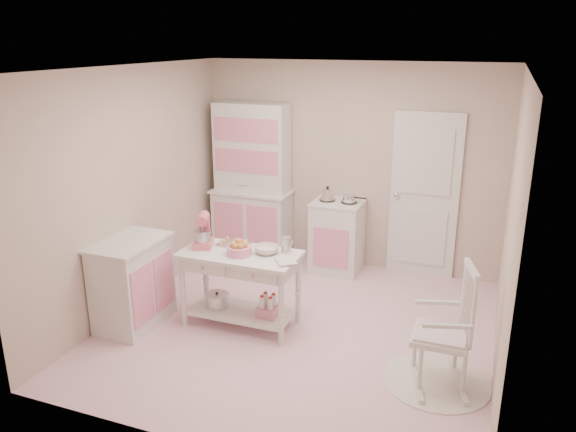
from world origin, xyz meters
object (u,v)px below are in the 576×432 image
(hutch, at_px, (251,182))
(base_cabinet, at_px, (133,283))
(stove, at_px, (337,236))
(bread_basket, at_px, (239,250))
(work_table, at_px, (241,289))
(rocking_chair, at_px, (442,326))
(stand_mixer, at_px, (203,231))

(hutch, relative_size, base_cabinet, 2.26)
(stove, xyz_separation_m, bread_basket, (-0.51, -1.78, 0.39))
(hutch, height_order, bread_basket, hutch)
(stove, bearing_deg, work_table, -106.87)
(stove, relative_size, rocking_chair, 0.84)
(stand_mixer, relative_size, bread_basket, 1.36)
(stand_mixer, bearing_deg, rocking_chair, -27.60)
(rocking_chair, bearing_deg, hutch, 125.84)
(rocking_chair, bearing_deg, stand_mixer, 155.66)
(hutch, xyz_separation_m, work_table, (0.67, -1.78, -0.64))
(hutch, xyz_separation_m, rocking_chair, (2.71, -2.12, -0.49))
(stand_mixer, xyz_separation_m, bread_basket, (0.44, -0.07, -0.12))
(hutch, xyz_separation_m, bread_basket, (0.69, -1.83, -0.19))
(base_cabinet, xyz_separation_m, work_table, (1.04, 0.38, -0.06))
(hutch, bearing_deg, work_table, -69.30)
(rocking_chair, relative_size, bread_basket, 4.40)
(rocking_chair, relative_size, stand_mixer, 3.24)
(stand_mixer, bearing_deg, base_cabinet, -166.65)
(rocking_chair, height_order, work_table, rocking_chair)
(base_cabinet, height_order, rocking_chair, rocking_chair)
(stove, relative_size, bread_basket, 3.68)
(stove, height_order, base_cabinet, same)
(hutch, height_order, stand_mixer, hutch)
(hutch, bearing_deg, bread_basket, -69.27)
(hutch, distance_m, bread_basket, 1.97)
(rocking_chair, height_order, bread_basket, rocking_chair)
(work_table, bearing_deg, base_cabinet, -160.00)
(rocking_chair, distance_m, work_table, 2.06)
(base_cabinet, distance_m, bread_basket, 1.18)
(stand_mixer, distance_m, bread_basket, 0.46)
(hutch, bearing_deg, base_cabinet, -99.69)
(hutch, relative_size, rocking_chair, 1.89)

